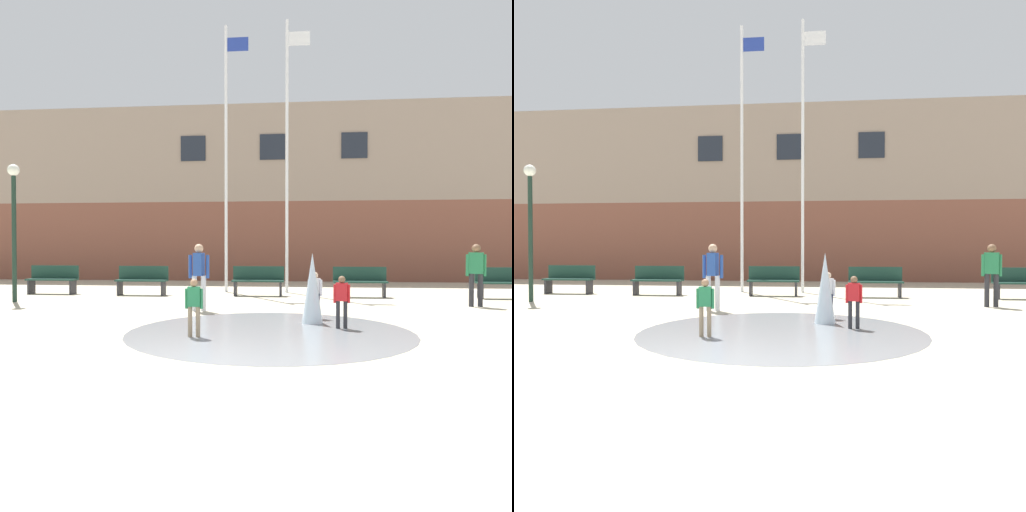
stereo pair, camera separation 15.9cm
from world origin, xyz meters
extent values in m
plane|color=#BCB299|center=(0.00, 0.00, 0.00)|extent=(100.00, 100.00, 0.00)
cube|color=brown|center=(0.00, 18.88, 1.74)|extent=(36.00, 6.00, 3.49)
cube|color=gray|center=(0.00, 18.88, 5.62)|extent=(36.00, 6.00, 4.26)
cube|color=#1E232D|center=(-3.50, 15.86, 5.83)|extent=(1.10, 0.06, 1.10)
cube|color=#1E232D|center=(0.00, 15.86, 5.83)|extent=(1.10, 0.06, 1.10)
cube|color=#1E232D|center=(3.50, 15.86, 5.83)|extent=(1.10, 0.06, 1.10)
cylinder|color=gray|center=(0.81, 3.08, 0.00)|extent=(5.12, 5.12, 0.01)
cone|color=silver|center=(1.57, 4.20, 0.70)|extent=(0.43, 0.43, 1.41)
cube|color=#28282D|center=(-7.36, 9.45, 0.22)|extent=(0.06, 0.40, 0.44)
cube|color=#28282D|center=(-5.96, 9.45, 0.22)|extent=(0.06, 0.40, 0.44)
cube|color=#19382D|center=(-6.66, 9.45, 0.47)|extent=(1.60, 0.44, 0.05)
cube|color=#19382D|center=(-6.66, 9.65, 0.70)|extent=(1.60, 0.04, 0.42)
cube|color=#28282D|center=(-4.36, 9.32, 0.22)|extent=(0.06, 0.40, 0.44)
cube|color=#28282D|center=(-2.96, 9.32, 0.22)|extent=(0.06, 0.40, 0.44)
cube|color=#19382D|center=(-3.66, 9.32, 0.47)|extent=(1.60, 0.44, 0.05)
cube|color=#19382D|center=(-3.66, 9.52, 0.70)|extent=(1.60, 0.04, 0.42)
cube|color=#28282D|center=(-0.72, 9.48, 0.22)|extent=(0.06, 0.40, 0.44)
cube|color=#28282D|center=(0.68, 9.48, 0.22)|extent=(0.06, 0.40, 0.44)
cube|color=#19382D|center=(-0.02, 9.48, 0.47)|extent=(1.60, 0.44, 0.05)
cube|color=#19382D|center=(-0.02, 9.68, 0.70)|extent=(1.60, 0.04, 0.42)
cube|color=#28282D|center=(2.37, 9.36, 0.22)|extent=(0.06, 0.40, 0.44)
cube|color=#28282D|center=(3.77, 9.36, 0.22)|extent=(0.06, 0.40, 0.44)
cube|color=#19382D|center=(3.07, 9.36, 0.47)|extent=(1.60, 0.44, 0.05)
cube|color=#19382D|center=(3.07, 9.56, 0.70)|extent=(1.60, 0.04, 0.42)
cube|color=#28282D|center=(6.54, 9.36, 0.22)|extent=(0.06, 0.40, 0.44)
cube|color=#19382D|center=(7.24, 9.36, 0.47)|extent=(1.60, 0.44, 0.05)
cube|color=#19382D|center=(7.24, 9.56, 0.70)|extent=(1.60, 0.04, 0.42)
cylinder|color=#28282D|center=(2.04, 3.59, 0.26)|extent=(0.07, 0.07, 0.52)
cylinder|color=#28282D|center=(2.18, 3.59, 0.26)|extent=(0.07, 0.07, 0.52)
cube|color=red|center=(2.11, 3.59, 0.69)|extent=(0.24, 0.17, 0.33)
sphere|color=brown|center=(2.11, 3.59, 0.92)|extent=(0.13, 0.13, 0.13)
cylinder|color=red|center=(1.98, 3.59, 0.65)|extent=(0.05, 0.05, 0.34)
cylinder|color=red|center=(2.24, 3.59, 0.65)|extent=(0.05, 0.05, 0.34)
cylinder|color=#1E233D|center=(1.57, 4.86, 0.26)|extent=(0.07, 0.07, 0.52)
cylinder|color=#1E233D|center=(1.71, 4.86, 0.26)|extent=(0.07, 0.07, 0.52)
cube|color=white|center=(1.64, 4.86, 0.69)|extent=(0.24, 0.24, 0.33)
sphere|color=beige|center=(1.64, 4.86, 0.92)|extent=(0.13, 0.13, 0.13)
cylinder|color=white|center=(1.51, 4.86, 0.65)|extent=(0.05, 0.05, 0.34)
cylinder|color=white|center=(1.77, 4.86, 0.65)|extent=(0.05, 0.05, 0.34)
cylinder|color=#28282D|center=(5.63, 7.32, 0.42)|extent=(0.12, 0.12, 0.84)
cylinder|color=#28282D|center=(5.85, 7.32, 0.42)|extent=(0.12, 0.12, 0.84)
cube|color=#237547|center=(5.74, 7.32, 1.11)|extent=(0.39, 0.32, 0.54)
sphere|color=brown|center=(5.74, 7.32, 1.48)|extent=(0.21, 0.21, 0.21)
cylinder|color=#237547|center=(5.53, 7.32, 1.05)|extent=(0.08, 0.08, 0.55)
cylinder|color=#237547|center=(5.95, 7.32, 1.05)|extent=(0.08, 0.08, 0.55)
cylinder|color=silver|center=(-1.19, 5.81, 0.42)|extent=(0.12, 0.12, 0.84)
cylinder|color=silver|center=(-0.97, 5.81, 0.42)|extent=(0.12, 0.12, 0.84)
cube|color=#284C9E|center=(-1.08, 5.81, 1.11)|extent=(0.22, 0.35, 0.54)
sphere|color=tan|center=(-1.08, 5.81, 1.48)|extent=(0.21, 0.21, 0.21)
cylinder|color=#284C9E|center=(-1.29, 5.81, 1.05)|extent=(0.08, 0.08, 0.55)
cylinder|color=#284C9E|center=(-0.87, 5.81, 1.05)|extent=(0.08, 0.08, 0.55)
cylinder|color=#89755B|center=(-0.51, 2.48, 0.26)|extent=(0.07, 0.07, 0.52)
cylinder|color=#89755B|center=(-0.37, 2.48, 0.26)|extent=(0.07, 0.07, 0.52)
cube|color=#237547|center=(-0.44, 2.48, 0.69)|extent=(0.22, 0.15, 0.33)
sphere|color=#997051|center=(-0.44, 2.48, 0.92)|extent=(0.13, 0.13, 0.13)
cylinder|color=#237547|center=(-0.57, 2.48, 0.65)|extent=(0.05, 0.05, 0.34)
cylinder|color=#237547|center=(-0.31, 2.48, 0.65)|extent=(0.05, 0.05, 0.34)
cylinder|color=silver|center=(-1.21, 10.71, 4.42)|extent=(0.10, 0.10, 8.85)
cube|color=#233893|center=(-0.81, 10.71, 8.22)|extent=(0.70, 0.02, 0.45)
cylinder|color=silver|center=(0.82, 10.71, 4.48)|extent=(0.10, 0.10, 8.96)
cube|color=silver|center=(1.22, 10.71, 8.33)|extent=(0.70, 0.02, 0.45)
cylinder|color=#192D23|center=(-6.52, 7.15, 1.73)|extent=(0.12, 0.12, 3.46)
sphere|color=white|center=(-6.52, 7.15, 3.62)|extent=(0.32, 0.32, 0.32)
camera|label=1|loc=(1.44, -5.79, 1.55)|focal=35.00mm
camera|label=2|loc=(1.60, -5.77, 1.55)|focal=35.00mm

